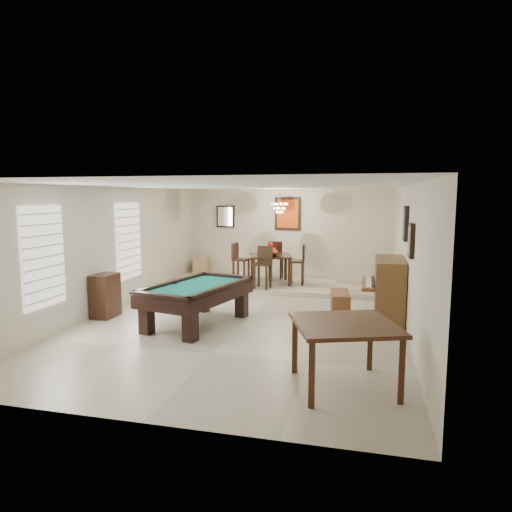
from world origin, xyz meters
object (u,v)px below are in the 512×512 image
at_px(dining_chair_east, 297,265).
at_px(chandelier, 280,204).
at_px(upright_piano, 381,289).
at_px(dining_chair_south, 263,267).
at_px(piano_bench, 340,305).
at_px(corner_bench, 201,265).
at_px(dining_chair_north, 276,260).
at_px(dining_table, 270,267).
at_px(apothecary_chest, 105,296).
at_px(pool_table, 197,305).
at_px(square_table, 344,355).
at_px(flower_vase, 270,246).
at_px(dining_chair_west, 241,263).

xyz_separation_m(dining_chair_east, chandelier, (-0.51, 0.25, 1.56)).
relative_size(upright_piano, dining_chair_south, 1.39).
xyz_separation_m(piano_bench, corner_bench, (-4.37, 3.75, 0.09)).
relative_size(upright_piano, dining_chair_east, 1.40).
bearing_deg(upright_piano, dining_chair_north, 129.44).
bearing_deg(dining_chair_north, dining_table, 86.34).
height_order(dining_chair_north, chandelier, chandelier).
distance_m(dining_table, corner_bench, 2.67).
bearing_deg(upright_piano, apothecary_chest, -168.65).
distance_m(pool_table, apothecary_chest, 1.99).
bearing_deg(dining_table, apothecary_chest, -125.01).
relative_size(square_table, dining_table, 1.15).
bearing_deg(dining_table, pool_table, -98.91).
distance_m(apothecary_chest, corner_bench, 4.87).
relative_size(flower_vase, dining_chair_west, 0.21).
bearing_deg(piano_bench, dining_table, 127.50).
relative_size(piano_bench, dining_chair_west, 0.87).
height_order(pool_table, upright_piano, upright_piano).
distance_m(pool_table, piano_bench, 2.84).
bearing_deg(pool_table, chandelier, 92.21).
distance_m(dining_chair_west, dining_chair_east, 1.50).
height_order(dining_table, chandelier, chandelier).
distance_m(square_table, dining_chair_south, 5.75).
xyz_separation_m(dining_table, dining_chair_east, (0.71, -0.01, 0.09)).
bearing_deg(dining_chair_south, flower_vase, 93.24).
bearing_deg(piano_bench, square_table, -85.70).
relative_size(square_table, corner_bench, 2.49).
bearing_deg(corner_bench, dining_chair_north, -10.25).
xyz_separation_m(dining_chair_north, dining_chair_east, (0.70, -0.75, -0.01)).
height_order(apothecary_chest, dining_chair_north, dining_chair_north).
distance_m(flower_vase, dining_chair_north, 0.87).
bearing_deg(chandelier, upright_piano, -47.95).
relative_size(corner_bench, chandelier, 0.81).
xyz_separation_m(flower_vase, dining_chair_north, (0.01, 0.74, -0.45)).
xyz_separation_m(apothecary_chest, dining_chair_north, (2.59, 4.43, 0.21)).
xyz_separation_m(dining_table, dining_chair_north, (0.01, 0.74, 0.09)).
distance_m(dining_table, flower_vase, 0.55).
xyz_separation_m(piano_bench, dining_chair_north, (-1.97, 3.32, 0.39)).
xyz_separation_m(pool_table, dining_chair_west, (-0.20, 3.76, 0.27)).
distance_m(apothecary_chest, dining_table, 4.50).
relative_size(upright_piano, dining_chair_west, 1.40).
bearing_deg(corner_bench, upright_piano, -36.30).
bearing_deg(piano_bench, dining_chair_north, 120.68).
bearing_deg(dining_chair_west, dining_chair_east, -82.34).
height_order(flower_vase, dining_chair_east, flower_vase).
height_order(dining_chair_north, corner_bench, dining_chair_north).
bearing_deg(dining_chair_east, dining_table, -95.34).
height_order(apothecary_chest, flower_vase, flower_vase).
bearing_deg(dining_table, chandelier, 50.33).
bearing_deg(piano_bench, dining_chair_south, 137.33).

